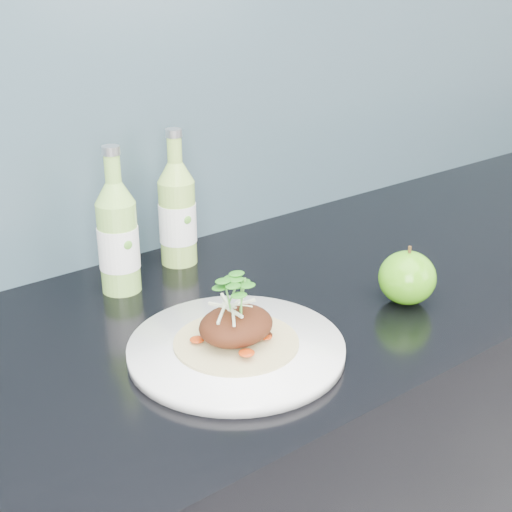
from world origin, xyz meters
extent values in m
cube|color=#6890A3|center=(0.00, 1.99, 1.25)|extent=(4.00, 0.02, 0.70)
cylinder|color=white|center=(-0.07, 1.60, 0.91)|extent=(0.34, 0.34, 0.02)
cylinder|color=tan|center=(-0.07, 1.60, 0.92)|extent=(0.17, 0.17, 0.00)
ellipsoid|color=#4A200E|center=(-0.07, 1.60, 0.94)|extent=(0.10, 0.09, 0.05)
ellipsoid|color=#369510|center=(0.22, 1.56, 0.94)|extent=(0.09, 0.09, 0.08)
cylinder|color=#472D14|center=(0.22, 1.56, 0.98)|extent=(0.01, 0.00, 0.01)
cylinder|color=#88C150|center=(-0.10, 1.87, 0.97)|extent=(0.07, 0.07, 0.14)
cone|color=#88C150|center=(-0.10, 1.87, 1.06)|extent=(0.06, 0.06, 0.03)
cylinder|color=#88C150|center=(-0.10, 1.87, 1.10)|extent=(0.02, 0.02, 0.04)
cylinder|color=silver|center=(-0.10, 1.87, 1.12)|extent=(0.03, 0.03, 0.01)
cylinder|color=white|center=(-0.10, 1.87, 0.97)|extent=(0.07, 0.07, 0.07)
ellipsoid|color=#59A533|center=(-0.10, 1.84, 0.99)|extent=(0.01, 0.00, 0.01)
cylinder|color=#96C351|center=(0.03, 1.90, 0.97)|extent=(0.08, 0.08, 0.14)
cone|color=#96C351|center=(0.03, 1.90, 1.06)|extent=(0.06, 0.06, 0.03)
cylinder|color=#96C351|center=(0.03, 1.90, 1.10)|extent=(0.02, 0.02, 0.04)
cylinder|color=silver|center=(0.03, 1.90, 1.12)|extent=(0.03, 0.03, 0.01)
cylinder|color=white|center=(0.03, 1.90, 0.97)|extent=(0.08, 0.08, 0.07)
ellipsoid|color=#59A533|center=(0.03, 1.87, 0.99)|extent=(0.01, 0.00, 0.01)
camera|label=1|loc=(-0.55, 0.94, 1.39)|focal=50.00mm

